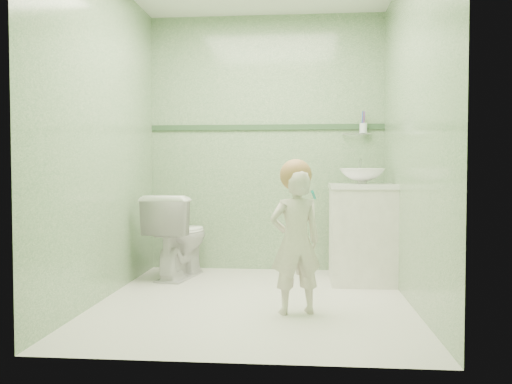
{
  "coord_description": "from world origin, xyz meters",
  "views": [
    {
      "loc": [
        0.34,
        -3.78,
        0.93
      ],
      "look_at": [
        0.0,
        0.15,
        0.78
      ],
      "focal_mm": 37.27,
      "sensor_mm": 36.0,
      "label": 1
    }
  ],
  "objects": [
    {
      "name": "basin",
      "position": [
        0.84,
        0.7,
        0.89
      ],
      "size": [
        0.37,
        0.37,
        0.13
      ],
      "primitive_type": "imported",
      "color": "white",
      "rests_on": "counter"
    },
    {
      "name": "counter",
      "position": [
        0.84,
        0.7,
        0.81
      ],
      "size": [
        0.54,
        0.52,
        0.04
      ],
      "primitive_type": "cube",
      "color": "white",
      "rests_on": "vanity"
    },
    {
      "name": "teal_toothbrush",
      "position": [
        0.41,
        -0.41,
        0.79
      ],
      "size": [
        0.1,
        0.14,
        0.08
      ],
      "color": "#088D83",
      "rests_on": "toddler"
    },
    {
      "name": "vanity",
      "position": [
        0.84,
        0.7,
        0.4
      ],
      "size": [
        0.52,
        0.5,
        0.8
      ],
      "primitive_type": "cube",
      "color": "silver",
      "rests_on": "ground"
    },
    {
      "name": "faucet",
      "position": [
        0.84,
        0.89,
        0.97
      ],
      "size": [
        0.03,
        0.13,
        0.18
      ],
      "color": "silver",
      "rests_on": "counter"
    },
    {
      "name": "ground",
      "position": [
        0.0,
        0.0,
        0.0
      ],
      "size": [
        2.5,
        2.5,
        0.0
      ],
      "primitive_type": "plane",
      "color": "white",
      "rests_on": "ground"
    },
    {
      "name": "trim_stripe",
      "position": [
        0.0,
        1.24,
        1.35
      ],
      "size": [
        2.2,
        0.02,
        0.05
      ],
      "primitive_type": "cube",
      "color": "#345334",
      "rests_on": "room_shell"
    },
    {
      "name": "hair_cap",
      "position": [
        0.3,
        -0.29,
        0.91
      ],
      "size": [
        0.21,
        0.21,
        0.21
      ],
      "primitive_type": "sphere",
      "color": "#A57545",
      "rests_on": "toddler"
    },
    {
      "name": "room_shell",
      "position": [
        0.0,
        0.0,
        1.2
      ],
      "size": [
        2.5,
        2.54,
        2.4
      ],
      "color": "#739D70",
      "rests_on": "ground"
    },
    {
      "name": "toddler",
      "position": [
        0.3,
        -0.31,
        0.47
      ],
      "size": [
        0.4,
        0.32,
        0.94
      ],
      "primitive_type": "imported",
      "rotation": [
        0.0,
        0.0,
        3.44
      ],
      "color": "beige",
      "rests_on": "ground"
    },
    {
      "name": "cup_holder",
      "position": [
        0.89,
        1.18,
        1.33
      ],
      "size": [
        0.26,
        0.07,
        0.21
      ],
      "color": "silver",
      "rests_on": "room_shell"
    },
    {
      "name": "toilet",
      "position": [
        -0.74,
        0.8,
        0.37
      ],
      "size": [
        0.53,
        0.78,
        0.73
      ],
      "primitive_type": "imported",
      "rotation": [
        0.0,
        0.0,
        2.96
      ],
      "color": "white",
      "rests_on": "ground"
    }
  ]
}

